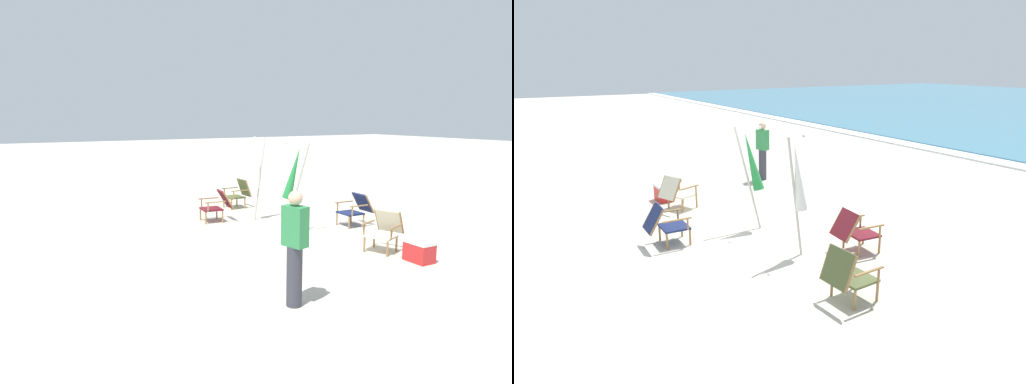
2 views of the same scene
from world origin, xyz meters
TOP-DOWN VIEW (x-y plane):
  - ground_plane at (0.00, 0.00)m, footprint 80.00×80.00m
  - beach_chair_back_right at (-2.33, -0.33)m, footprint 0.81×0.90m
  - beach_chair_front_right at (-0.47, -1.22)m, footprint 0.61×0.79m
  - beach_chair_back_left at (2.83, 0.27)m, footprint 0.62×0.71m
  - beach_chair_far_center at (1.56, 1.50)m, footprint 0.65×0.82m
  - umbrella_furled_green at (-0.45, 0.58)m, footprint 0.51×0.53m
  - umbrella_furled_white at (1.15, 0.57)m, footprint 0.30×0.41m
  - person_near_chairs at (-3.70, 2.70)m, footprint 0.38×0.28m
  - cooler_box at (-3.17, -0.37)m, footprint 0.49×0.35m

SIDE VIEW (x-z plane):
  - ground_plane at x=0.00m, z-range 0.00..0.00m
  - cooler_box at x=-3.17m, z-range 0.00..0.40m
  - beach_chair_front_right at x=-0.47m, z-range 0.03..0.81m
  - beach_chair_far_center at x=1.56m, z-range 0.03..0.81m
  - beach_chair_back_right at x=-2.33m, z-range 0.03..0.82m
  - beach_chair_back_left at x=2.83m, z-range 0.02..0.84m
  - person_near_chairs at x=-3.70m, z-range 0.02..1.65m
  - umbrella_furled_green at x=-0.45m, z-range 0.32..2.39m
  - umbrella_furled_white at x=1.15m, z-range 0.33..2.44m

